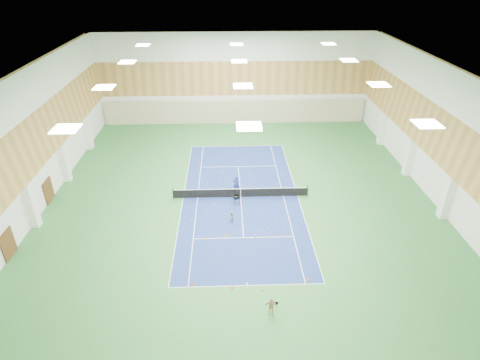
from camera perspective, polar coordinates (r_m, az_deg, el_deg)
name	(u,v)px	position (r m, az deg, el deg)	size (l,w,h in m)	color
ground	(241,197)	(38.42, 0.09, -2.44)	(40.00, 40.00, 0.00)	#307135
room_shell	(241,139)	(35.66, 0.10, 5.82)	(36.00, 40.00, 12.00)	white
wood_cladding	(241,118)	(34.92, 0.10, 8.83)	(36.00, 40.00, 8.00)	#BE8946
ceiling_light_grid	(241,72)	(33.76, 0.11, 15.09)	(21.40, 25.40, 0.06)	white
court_surface	(241,197)	(38.42, 0.09, -2.43)	(10.97, 23.77, 0.01)	navy
tennis_balls_scatter	(241,197)	(38.39, 0.09, -2.38)	(10.57, 22.77, 0.07)	#BFE126
tennis_net	(241,192)	(38.13, 0.09, -1.73)	(12.80, 0.10, 1.10)	black
back_curtain	(235,112)	(55.66, -0.69, 9.66)	(35.40, 0.16, 3.20)	#C6B793
door_left_a	(8,244)	(35.34, -30.10, -7.92)	(0.08, 1.80, 2.20)	#593319
door_left_b	(48,191)	(41.34, -25.58, -1.37)	(0.08, 1.80, 2.20)	#593319
coach	(236,184)	(38.77, -0.51, -0.59)	(0.65, 0.43, 1.79)	navy
child_court	(232,217)	(34.58, -1.13, -5.31)	(0.53, 0.42, 1.10)	gray
child_apron	(271,306)	(26.80, 4.43, -17.46)	(0.77, 0.32, 1.31)	tan
ball_cart	(236,200)	(37.12, -0.52, -2.81)	(0.55, 0.55, 0.95)	black
cone_svc_a	(206,238)	(32.98, -4.81, -8.29)	(0.21, 0.21, 0.23)	orange
cone_svc_b	(226,234)	(33.32, -1.96, -7.73)	(0.23, 0.23, 0.25)	orange
cone_svc_c	(256,237)	(33.09, 2.23, -8.08)	(0.19, 0.19, 0.21)	#FF450D
cone_svc_d	(287,235)	(33.51, 6.73, -7.76)	(0.17, 0.17, 0.19)	#E7570C
cone_base_a	(192,283)	(29.14, -6.79, -14.38)	(0.22, 0.22, 0.24)	#E94B0C
cone_base_b	(232,287)	(28.70, -1.13, -14.96)	(0.23, 0.23, 0.25)	orange
cone_base_c	(262,290)	(28.57, 3.19, -15.34)	(0.17, 0.17, 0.19)	#FF650D
cone_base_d	(308,278)	(29.70, 9.70, -13.63)	(0.23, 0.23, 0.25)	orange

